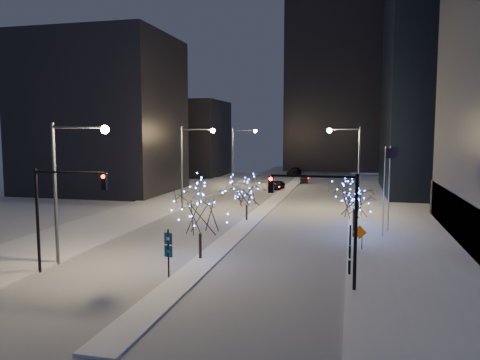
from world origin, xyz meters
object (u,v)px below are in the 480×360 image
(car_near, at_px, (277,185))
(holiday_tree_median_far, at_px, (247,191))
(street_lamp_w_far, at_px, (239,149))
(construction_sign, at_px, (359,234))
(street_lamp_w_mid, at_px, (190,156))
(holiday_tree_median_near, at_px, (200,208))
(holiday_tree_plaza_near, at_px, (355,199))
(car_mid, at_px, (304,180))
(car_far, at_px, (294,172))
(holiday_tree_plaza_far, at_px, (354,198))
(traffic_signal_east, at_px, (329,211))
(street_lamp_east, at_px, (351,157))
(street_lamp_w_near, at_px, (68,174))
(traffic_signal_west, at_px, (58,203))
(wayfinding_sign, at_px, (168,249))

(car_near, height_order, holiday_tree_median_far, holiday_tree_median_far)
(street_lamp_w_far, bearing_deg, construction_sign, -64.11)
(street_lamp_w_mid, distance_m, holiday_tree_median_far, 10.90)
(holiday_tree_median_near, xyz_separation_m, holiday_tree_plaza_near, (11.00, 9.90, -0.35))
(holiday_tree_median_near, bearing_deg, street_lamp_w_far, 100.27)
(car_mid, height_order, car_far, car_far)
(holiday_tree_plaza_near, bearing_deg, holiday_tree_plaza_far, 90.00)
(holiday_tree_median_far, relative_size, holiday_tree_plaza_far, 1.17)
(car_mid, height_order, holiday_tree_median_far, holiday_tree_median_far)
(holiday_tree_plaza_near, bearing_deg, car_near, 110.03)
(street_lamp_w_far, distance_m, holiday_tree_median_near, 47.38)
(traffic_signal_east, bearing_deg, car_near, 102.49)
(street_lamp_w_mid, xyz_separation_m, street_lamp_east, (19.02, 3.00, -0.05))
(street_lamp_w_mid, height_order, traffic_signal_east, street_lamp_w_mid)
(car_near, xyz_separation_m, car_mid, (3.24, 10.94, -0.10))
(holiday_tree_median_far, bearing_deg, street_lamp_w_mid, 144.33)
(street_lamp_w_mid, distance_m, street_lamp_w_far, 25.00)
(street_lamp_w_near, height_order, holiday_tree_median_far, street_lamp_w_near)
(street_lamp_w_mid, xyz_separation_m, traffic_signal_west, (0.50, -27.00, -1.74))
(holiday_tree_median_far, bearing_deg, car_mid, 86.80)
(car_far, distance_m, holiday_tree_median_far, 54.13)
(street_lamp_w_near, distance_m, traffic_signal_west, 2.70)
(street_lamp_w_mid, height_order, construction_sign, street_lamp_w_mid)
(street_lamp_w_mid, xyz_separation_m, holiday_tree_plaza_far, (19.44, -5.67, -3.67))
(traffic_signal_east, bearing_deg, street_lamp_east, 87.74)
(holiday_tree_median_far, bearing_deg, traffic_signal_east, -64.68)
(holiday_tree_median_near, xyz_separation_m, wayfinding_sign, (-0.58, -4.67, -1.86))
(street_lamp_w_far, distance_m, car_far, 24.68)
(traffic_signal_west, height_order, holiday_tree_median_far, traffic_signal_west)
(street_lamp_east, xyz_separation_m, car_near, (-11.67, 18.50, -5.69))
(street_lamp_w_mid, height_order, street_lamp_east, same)
(car_near, xyz_separation_m, car_far, (-0.45, 26.49, 0.02))
(street_lamp_w_near, bearing_deg, street_lamp_w_far, 90.00)
(holiday_tree_plaza_near, bearing_deg, holiday_tree_median_far, 153.04)
(traffic_signal_east, bearing_deg, car_far, 98.44)
(street_lamp_w_mid, relative_size, car_near, 2.25)
(street_lamp_east, relative_size, car_mid, 2.51)
(car_near, xyz_separation_m, holiday_tree_plaza_far, (12.09, -27.17, 2.07))
(street_lamp_w_far, xyz_separation_m, holiday_tree_plaza_far, (19.44, -30.67, -3.67))
(street_lamp_w_near, height_order, street_lamp_w_far, same)
(street_lamp_w_mid, relative_size, street_lamp_w_far, 1.00)
(holiday_tree_median_far, xyz_separation_m, wayfinding_sign, (-0.58, -20.16, -1.22))
(street_lamp_w_near, bearing_deg, holiday_tree_plaza_near, 34.48)
(traffic_signal_west, bearing_deg, street_lamp_east, 58.31)
(street_lamp_w_near, distance_m, holiday_tree_median_far, 21.00)
(street_lamp_w_mid, bearing_deg, car_mid, 71.92)
(traffic_signal_east, height_order, car_far, traffic_signal_east)
(street_lamp_w_mid, height_order, holiday_tree_median_far, street_lamp_w_mid)
(street_lamp_w_far, distance_m, construction_sign, 45.77)
(car_near, bearing_deg, construction_sign, -65.80)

